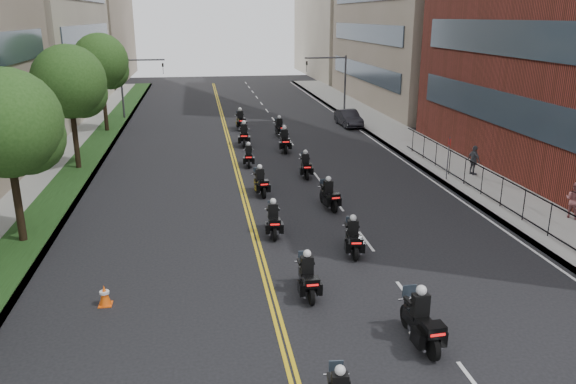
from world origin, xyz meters
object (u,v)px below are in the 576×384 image
at_px(motorcycle_6, 260,183).
at_px(motorcycle_8, 249,157).
at_px(motorcycle_2, 308,278).
at_px(motorcycle_11, 280,128).
at_px(motorcycle_12, 241,121).
at_px(traffic_cone, 105,295).
at_px(motorcycle_3, 353,239).
at_px(motorcycle_10, 244,136).
at_px(motorcycle_9, 285,141).
at_px(pedestrian_b, 574,200).
at_px(motorcycle_5, 329,196).
at_px(parked_sedan, 348,118).
at_px(motorcycle_4, 273,221).
at_px(motorcycle_7, 306,166).
at_px(motorcycle_1, 421,322).
at_px(pedestrian_c, 474,160).

relative_size(motorcycle_6, motorcycle_8, 1.06).
xyz_separation_m(motorcycle_2, motorcycle_11, (2.90, 26.68, 0.01)).
relative_size(motorcycle_12, traffic_cone, 3.49).
xyz_separation_m(motorcycle_3, motorcycle_12, (-2.48, 26.65, 0.10)).
height_order(motorcycle_2, motorcycle_12, motorcycle_12).
distance_m(motorcycle_8, motorcycle_10, 5.89).
height_order(motorcycle_9, motorcycle_11, motorcycle_9).
xyz_separation_m(motorcycle_2, motorcycle_8, (-0.41, 17.74, -0.03)).
bearing_deg(pedestrian_b, motorcycle_5, 46.98).
relative_size(motorcycle_12, parked_sedan, 0.59).
relative_size(motorcycle_5, motorcycle_10, 0.86).
bearing_deg(motorcycle_9, motorcycle_5, -85.05).
relative_size(motorcycle_8, traffic_cone, 2.89).
bearing_deg(motorcycle_4, motorcycle_3, -37.59).
height_order(motorcycle_3, motorcycle_7, motorcycle_7).
distance_m(motorcycle_2, traffic_cone, 6.82).
bearing_deg(motorcycle_1, motorcycle_8, 95.13).
xyz_separation_m(motorcycle_4, pedestrian_b, (14.12, -0.43, 0.37)).
distance_m(parked_sedan, traffic_cone, 33.79).
height_order(motorcycle_2, motorcycle_11, motorcycle_11).
bearing_deg(pedestrian_c, motorcycle_3, 123.07).
distance_m(motorcycle_7, motorcycle_10, 9.42).
bearing_deg(parked_sedan, motorcycle_11, -155.64).
height_order(motorcycle_2, traffic_cone, motorcycle_2).
relative_size(motorcycle_5, motorcycle_7, 1.00).
bearing_deg(motorcycle_6, motorcycle_12, 82.13).
relative_size(motorcycle_8, motorcycle_11, 0.93).
height_order(motorcycle_7, motorcycle_8, motorcycle_7).
xyz_separation_m(motorcycle_7, traffic_cone, (-9.51, -14.32, -0.29)).
xyz_separation_m(motorcycle_12, parked_sedan, (9.43, 0.14, -0.04)).
bearing_deg(pedestrian_c, motorcycle_4, 108.19).
distance_m(motorcycle_6, traffic_cone, 13.00).
distance_m(motorcycle_1, motorcycle_11, 30.21).
distance_m(motorcycle_4, traffic_cone, 8.35).
relative_size(motorcycle_9, pedestrian_b, 1.44).
relative_size(motorcycle_4, motorcycle_10, 0.87).
distance_m(motorcycle_1, motorcycle_9, 24.85).
bearing_deg(motorcycle_10, motorcycle_9, -35.92).
bearing_deg(motorcycle_1, motorcycle_11, 86.45).
bearing_deg(motorcycle_8, motorcycle_5, -65.16).
height_order(motorcycle_7, parked_sedan, motorcycle_7).
distance_m(motorcycle_3, motorcycle_8, 14.83).
distance_m(motorcycle_2, motorcycle_3, 4.04).
relative_size(motorcycle_1, motorcycle_5, 1.13).
bearing_deg(pedestrian_c, pedestrian_b, 177.06).
bearing_deg(motorcycle_7, motorcycle_3, -87.25).
distance_m(motorcycle_1, traffic_cone, 10.25).
xyz_separation_m(pedestrian_c, traffic_cone, (-19.37, -12.69, -0.68)).
bearing_deg(motorcycle_8, motorcycle_1, -76.68).
bearing_deg(motorcycle_12, motorcycle_5, -86.60).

